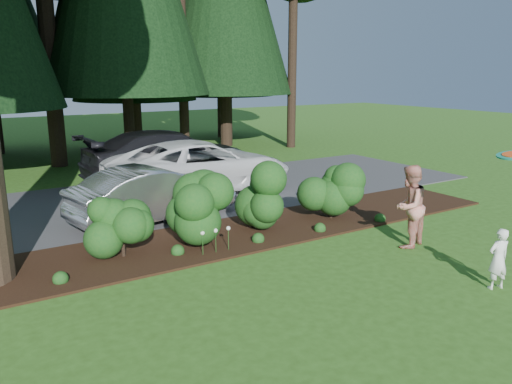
{
  "coord_description": "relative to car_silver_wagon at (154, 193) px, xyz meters",
  "views": [
    {
      "loc": [
        -4.78,
        -6.36,
        3.7
      ],
      "look_at": [
        0.49,
        2.1,
        1.3
      ],
      "focal_mm": 35.0,
      "sensor_mm": 36.0,
      "label": 1
    }
  ],
  "objects": [
    {
      "name": "child",
      "position": [
        3.6,
        -7.04,
        -0.17
      ],
      "size": [
        0.45,
        0.35,
        1.1
      ],
      "primitive_type": "imported",
      "rotation": [
        0.0,
        0.0,
        2.9
      ],
      "color": "white",
      "rests_on": "ground"
    },
    {
      "name": "car_white_suv",
      "position": [
        2.38,
        2.21,
        0.12
      ],
      "size": [
        5.94,
        2.88,
        1.63
      ],
      "primitive_type": "imported",
      "rotation": [
        0.0,
        0.0,
        1.6
      ],
      "color": "white",
      "rests_on": "driveway"
    },
    {
      "name": "car_dark_suv",
      "position": [
        2.24,
        4.45,
        0.17
      ],
      "size": [
        6.08,
        2.74,
        1.73
      ],
      "primitive_type": "imported",
      "rotation": [
        0.0,
        0.0,
        1.62
      ],
      "color": "black",
      "rests_on": "driveway"
    },
    {
      "name": "shrub_row",
      "position": [
        1.28,
        -2.21,
        0.08
      ],
      "size": [
        6.53,
        1.6,
        1.61
      ],
      "color": "#164917",
      "rests_on": "ground"
    },
    {
      "name": "ground",
      "position": [
        0.51,
        -5.35,
        -0.73
      ],
      "size": [
        80.0,
        80.0,
        0.0
      ],
      "primitive_type": "plane",
      "color": "#2D5217",
      "rests_on": "ground"
    },
    {
      "name": "mulch_bed",
      "position": [
        0.51,
        -2.1,
        -0.7
      ],
      "size": [
        16.0,
        2.5,
        0.05
      ],
      "primitive_type": "cube",
      "color": "black",
      "rests_on": "ground"
    },
    {
      "name": "driveway",
      "position": [
        0.51,
        2.15,
        -0.71
      ],
      "size": [
        22.0,
        6.0,
        0.03
      ],
      "primitive_type": "cube",
      "color": "#38383A",
      "rests_on": "ground"
    },
    {
      "name": "car_silver_wagon",
      "position": [
        0.0,
        0.0,
        0.0
      ],
      "size": [
        4.42,
        2.25,
        1.39
      ],
      "primitive_type": "imported",
      "rotation": [
        0.0,
        0.0,
        1.76
      ],
      "color": "silver",
      "rests_on": "driveway"
    },
    {
      "name": "adult",
      "position": [
        3.98,
        -4.69,
        0.17
      ],
      "size": [
        1.04,
        0.91,
        1.8
      ],
      "primitive_type": "imported",
      "rotation": [
        0.0,
        0.0,
        3.45
      ],
      "color": "red",
      "rests_on": "ground"
    },
    {
      "name": "lily_cluster",
      "position": [
        0.21,
        -2.95,
        -0.23
      ],
      "size": [
        0.69,
        0.09,
        0.57
      ],
      "color": "#164917",
      "rests_on": "ground"
    }
  ]
}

